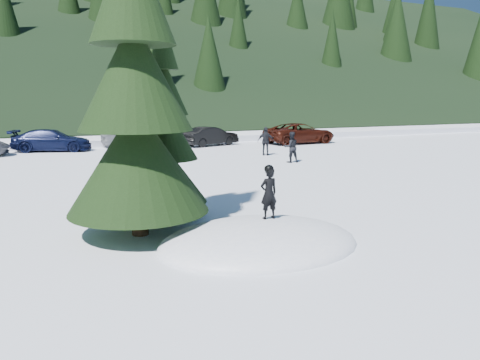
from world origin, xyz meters
name	(u,v)px	position (x,y,z in m)	size (l,w,h in m)	color
ground	(259,244)	(0.00, 0.00, 0.00)	(200.00, 200.00, 0.00)	white
snow_mound	(259,244)	(0.00, 0.00, 0.00)	(4.48, 3.52, 0.96)	white
forest_hillside	(61,19)	(0.00, 54.00, 12.50)	(200.00, 60.00, 25.00)	black
spruce_tall	(135,90)	(-2.20, 1.80, 3.32)	(3.20, 3.20, 8.60)	black
spruce_short	(164,138)	(-1.20, 3.20, 2.10)	(2.20, 2.20, 5.37)	black
child_skier	(269,193)	(0.36, 0.27, 1.05)	(0.42, 0.27, 1.14)	black
adult_0	(291,147)	(7.22, 11.03, 0.75)	(0.73, 0.57, 1.51)	black
adult_1	(266,141)	(7.40, 14.06, 0.78)	(0.91, 0.38, 1.56)	black
car_3	(52,140)	(-3.26, 21.00, 0.65)	(1.83, 4.49, 1.30)	black
car_4	(133,136)	(1.71, 21.90, 0.70)	(1.64, 4.08, 1.39)	gray
car_5	(211,136)	(6.48, 20.22, 0.63)	(1.33, 3.82, 1.26)	black
car_6	(300,133)	(12.65, 19.15, 0.70)	(2.33, 5.06, 1.41)	black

